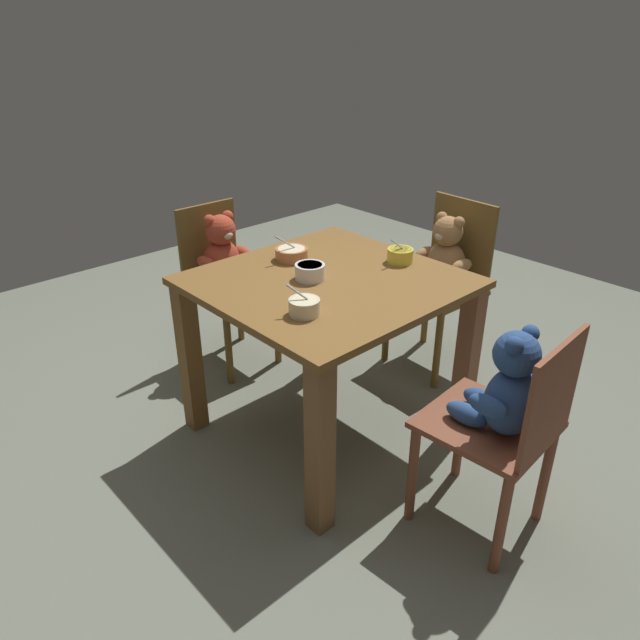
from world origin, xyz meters
name	(u,v)px	position (x,y,z in m)	size (l,w,h in m)	color
ground_plane	(327,429)	(0.00, 0.00, -0.02)	(5.20, 5.20, 0.04)	slate
dining_table	(328,314)	(0.00, 0.00, 0.58)	(0.97, 0.94, 0.74)	brown
teddy_chair_far_center	(224,265)	(0.05, 0.83, 0.54)	(0.38, 0.41, 0.83)	brown
teddy_chair_near_front	(506,404)	(0.02, -0.83, 0.54)	(0.42, 0.44, 0.82)	brown
teddy_chair_near_right	(444,267)	(0.84, 0.03, 0.55)	(0.40, 0.43, 0.88)	brown
porridge_bowl_cream_near_left	(304,306)	(-0.28, -0.18, 0.77)	(0.11, 0.11, 0.11)	beige
porridge_bowl_white_center	(310,271)	(-0.06, 0.05, 0.77)	(0.12, 0.12, 0.06)	silver
porridge_bowl_yellow_near_right	(400,255)	(0.35, -0.08, 0.77)	(0.12, 0.11, 0.12)	yellow
porridge_bowl_terracotta_far_center	(292,253)	(0.03, 0.27, 0.76)	(0.15, 0.14, 0.12)	#B67347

